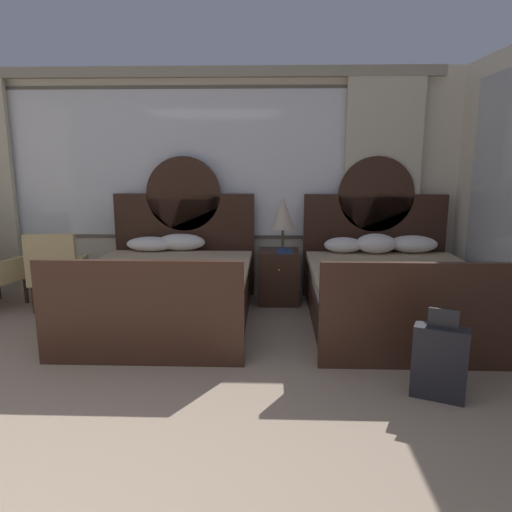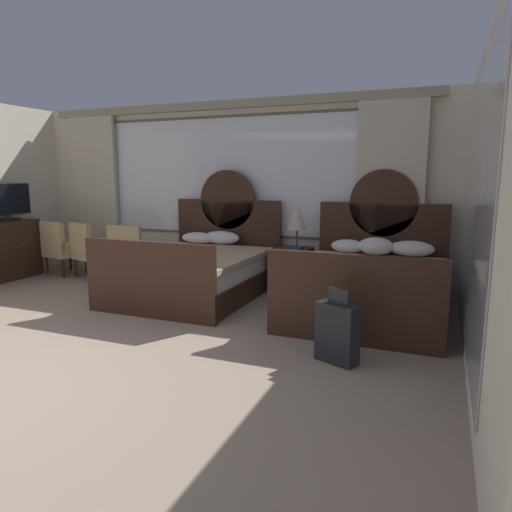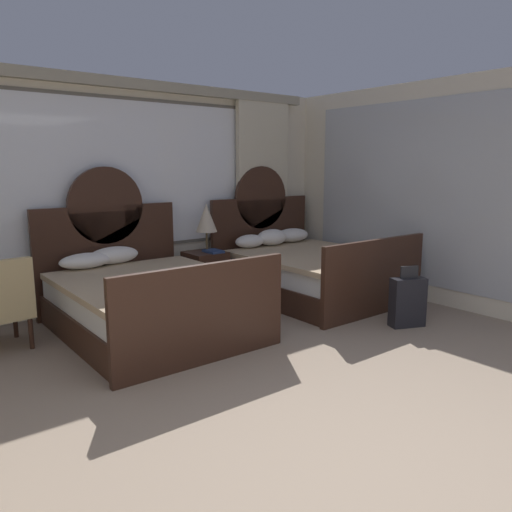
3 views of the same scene
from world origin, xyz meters
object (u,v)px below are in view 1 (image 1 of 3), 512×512
(bed_near_mirror, at_px, (392,289))
(nightstand_between_beds, at_px, (279,276))
(bed_near_window, at_px, (168,288))
(book_on_nightstand, at_px, (284,251))
(suitcase_on_floor, at_px, (440,362))
(table_lamp_on_nightstand, at_px, (283,214))
(armchair_by_window_left, at_px, (57,269))

(bed_near_mirror, distance_m, nightstand_between_beds, 1.33)
(bed_near_window, bearing_deg, book_on_nightstand, 26.03)
(bed_near_mirror, relative_size, suitcase_on_floor, 3.26)
(nightstand_between_beds, bearing_deg, bed_near_window, -149.27)
(bed_near_mirror, bearing_deg, table_lamp_on_nightstand, 147.79)
(bed_near_window, height_order, table_lamp_on_nightstand, bed_near_window)
(bed_near_mirror, relative_size, book_on_nightstand, 8.22)
(bed_near_window, height_order, nightstand_between_beds, bed_near_window)
(table_lamp_on_nightstand, distance_m, book_on_nightstand, 0.42)
(book_on_nightstand, bearing_deg, bed_near_window, -153.97)
(nightstand_between_beds, bearing_deg, table_lamp_on_nightstand, 29.80)
(nightstand_between_beds, bearing_deg, book_on_nightstand, -56.41)
(suitcase_on_floor, bearing_deg, nightstand_between_beds, 116.20)
(nightstand_between_beds, xyz_separation_m, armchair_by_window_left, (-2.45, -0.35, 0.15))
(bed_near_mirror, distance_m, suitcase_on_floor, 1.58)
(table_lamp_on_nightstand, relative_size, armchair_by_window_left, 0.70)
(bed_near_window, distance_m, bed_near_mirror, 2.29)
(table_lamp_on_nightstand, height_order, suitcase_on_floor, table_lamp_on_nightstand)
(armchair_by_window_left, bearing_deg, bed_near_mirror, -5.04)
(table_lamp_on_nightstand, xyz_separation_m, armchair_by_window_left, (-2.49, -0.38, -0.58))
(suitcase_on_floor, bearing_deg, book_on_nightstand, 115.86)
(armchair_by_window_left, xyz_separation_m, suitcase_on_floor, (3.56, -1.89, -0.19))
(bed_near_mirror, height_order, suitcase_on_floor, bed_near_mirror)
(bed_near_window, distance_m, armchair_by_window_left, 1.35)
(nightstand_between_beds, xyz_separation_m, suitcase_on_floor, (1.10, -2.24, -0.04))
(table_lamp_on_nightstand, xyz_separation_m, book_on_nightstand, (0.02, -0.12, -0.41))
(bed_near_mirror, bearing_deg, nightstand_between_beds, 149.62)
(bed_near_window, distance_m, book_on_nightstand, 1.37)
(book_on_nightstand, bearing_deg, nightstand_between_beds, 123.59)
(armchair_by_window_left, bearing_deg, suitcase_on_floor, -27.99)
(bed_near_window, xyz_separation_m, nightstand_between_beds, (1.15, 0.68, -0.04))
(table_lamp_on_nightstand, bearing_deg, nightstand_between_beds, -150.20)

